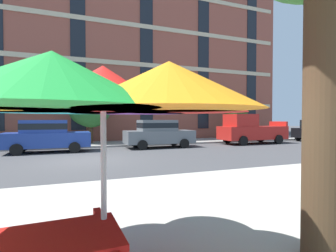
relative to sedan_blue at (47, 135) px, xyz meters
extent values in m
plane|color=#424244|center=(1.82, -3.70, -0.95)|extent=(120.00, 120.00, 0.00)
cube|color=gray|center=(1.82, 3.10, -0.89)|extent=(56.00, 3.60, 0.12)
cube|color=#934C3D|center=(1.82, 11.30, 8.65)|extent=(38.03, 12.00, 19.20)
cube|color=beige|center=(1.82, 5.26, 2.25)|extent=(37.27, 0.08, 0.36)
cube|color=beige|center=(1.82, 5.26, 5.45)|extent=(37.27, 0.08, 0.36)
cube|color=beige|center=(1.82, 5.26, 8.65)|extent=(37.27, 0.08, 0.36)
cube|color=black|center=(1.82, 5.27, 9.05)|extent=(1.10, 0.06, 18.00)
cube|color=black|center=(7.25, 5.27, 9.05)|extent=(1.10, 0.06, 18.00)
cube|color=black|center=(12.68, 5.27, 9.05)|extent=(1.10, 0.06, 18.00)
cube|color=black|center=(18.12, 5.27, 9.05)|extent=(1.10, 0.06, 18.00)
cube|color=navy|center=(0.05, 0.00, -0.25)|extent=(4.40, 1.76, 0.80)
cube|color=navy|center=(-0.10, 0.00, 0.49)|extent=(2.30, 1.55, 0.68)
cube|color=black|center=(-0.10, 0.00, 0.49)|extent=(2.32, 1.57, 0.32)
cylinder|color=black|center=(1.42, 0.88, -0.65)|extent=(0.60, 0.22, 0.60)
cylinder|color=black|center=(1.42, -0.88, -0.65)|extent=(0.60, 0.22, 0.60)
cylinder|color=black|center=(-1.31, 0.88, -0.65)|extent=(0.60, 0.22, 0.60)
cylinder|color=black|center=(-1.31, -0.88, -0.65)|extent=(0.60, 0.22, 0.60)
cube|color=slate|center=(6.55, 0.00, -0.25)|extent=(4.40, 1.76, 0.80)
cube|color=slate|center=(6.40, 0.00, 0.49)|extent=(2.30, 1.55, 0.68)
cube|color=black|center=(6.40, 0.00, 0.49)|extent=(2.32, 1.57, 0.32)
cylinder|color=black|center=(7.91, 0.88, -0.65)|extent=(0.60, 0.22, 0.60)
cylinder|color=black|center=(7.91, -0.88, -0.65)|extent=(0.60, 0.22, 0.60)
cylinder|color=black|center=(5.18, 0.88, -0.65)|extent=(0.60, 0.22, 0.60)
cylinder|color=black|center=(5.18, -0.88, -0.65)|extent=(0.60, 0.22, 0.60)
cube|color=#B21E19|center=(13.94, 0.00, -0.13)|extent=(5.10, 1.90, 0.96)
cube|color=#B21E19|center=(12.84, 0.00, 0.80)|extent=(1.90, 1.75, 0.90)
cube|color=#B21E19|center=(16.41, 0.00, 0.53)|extent=(0.16, 1.75, 0.36)
cylinder|color=black|center=(15.52, 0.95, -0.61)|extent=(0.68, 0.22, 0.68)
cylinder|color=black|center=(15.52, -0.95, -0.61)|extent=(0.68, 0.22, 0.68)
cylinder|color=black|center=(12.36, 0.95, -0.61)|extent=(0.68, 0.22, 0.68)
cylinder|color=black|center=(12.36, -0.95, -0.61)|extent=(0.68, 0.22, 0.68)
cube|color=black|center=(20.87, 0.00, -0.25)|extent=(4.40, 1.76, 0.80)
cube|color=black|center=(20.72, 0.00, 0.49)|extent=(2.30, 1.55, 0.68)
cube|color=black|center=(20.72, 0.00, 0.49)|extent=(2.32, 1.57, 0.32)
cylinder|color=black|center=(22.23, 0.88, -0.65)|extent=(0.60, 0.22, 0.60)
cylinder|color=black|center=(19.50, 0.88, -0.65)|extent=(0.60, 0.22, 0.60)
cylinder|color=black|center=(19.50, -0.88, -0.65)|extent=(0.60, 0.22, 0.60)
cylinder|color=#4C3823|center=(2.56, 3.55, -0.06)|extent=(0.33, 0.33, 1.78)
sphere|color=#2D702D|center=(2.60, 3.30, 1.68)|extent=(2.77, 2.77, 2.77)
sphere|color=#2D702D|center=(2.36, 3.70, 1.73)|extent=(2.65, 2.65, 2.65)
sphere|color=#2D702D|center=(2.28, 3.32, 1.79)|extent=(2.27, 2.27, 2.27)
sphere|color=#2D702D|center=(2.62, 3.51, 2.13)|extent=(2.95, 2.95, 2.95)
cylinder|color=#4C3823|center=(14.91, 3.03, -0.01)|extent=(0.25, 0.25, 1.87)
sphere|color=#236023|center=(14.83, 3.27, 1.55)|extent=(2.00, 2.00, 2.00)
sphere|color=#236023|center=(15.00, 2.97, 2.10)|extent=(1.80, 1.80, 1.80)
cylinder|color=silver|center=(1.51, -12.70, 0.19)|extent=(0.06, 0.06, 2.28)
cone|color=red|center=(2.38, -12.70, 1.13)|extent=(1.52, 1.52, 0.39)
cone|color=#662D9E|center=(1.95, -11.95, 1.13)|extent=(1.52, 1.52, 0.39)
cone|color=#199EB2|center=(1.08, -11.95, 1.13)|extent=(1.52, 1.52, 0.39)
cone|color=yellow|center=(0.65, -12.70, 1.13)|extent=(1.52, 1.52, 0.39)
cone|color=green|center=(1.08, -13.45, 1.13)|extent=(1.52, 1.52, 0.39)
cone|color=orange|center=(1.95, -13.45, 1.13)|extent=(1.52, 1.52, 0.39)
cone|color=red|center=(1.51, -12.70, 1.17)|extent=(1.45, 1.45, 0.47)
cube|color=red|center=(0.73, -12.97, -0.21)|extent=(1.83, 0.87, 0.06)
cube|color=red|center=(0.70, -12.35, -0.51)|extent=(1.81, 0.35, 0.05)
cylinder|color=#4C3823|center=(4.06, -13.22, 0.93)|extent=(0.52, 0.52, 3.75)
camera|label=1|loc=(1.19, -15.37, 0.85)|focal=27.12mm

